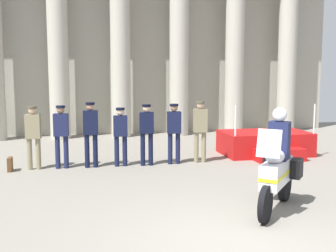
{
  "coord_description": "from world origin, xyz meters",
  "views": [
    {
      "loc": [
        -2.25,
        -5.53,
        2.47
      ],
      "look_at": [
        -0.46,
        3.43,
        1.35
      ],
      "focal_mm": 43.95,
      "sensor_mm": 36.0,
      "label": 1
    }
  ],
  "objects_px": {
    "officer_in_row_4": "(147,130)",
    "officer_in_row_5": "(174,129)",
    "officer_in_row_1": "(61,131)",
    "officer_in_row_2": "(91,129)",
    "briefcase_on_ground": "(10,164)",
    "officer_in_row_6": "(200,127)",
    "reviewing_stand": "(266,144)",
    "officer_in_row_0": "(33,132)",
    "officer_in_row_3": "(121,132)",
    "motorcycle_with_rider": "(278,168)"
  },
  "relations": [
    {
      "from": "officer_in_row_4",
      "to": "officer_in_row_5",
      "type": "distance_m",
      "value": 0.78
    },
    {
      "from": "officer_in_row_1",
      "to": "officer_in_row_2",
      "type": "relative_size",
      "value": 0.96
    },
    {
      "from": "briefcase_on_ground",
      "to": "officer_in_row_6",
      "type": "bearing_deg",
      "value": 1.0
    },
    {
      "from": "officer_in_row_1",
      "to": "officer_in_row_5",
      "type": "bearing_deg",
      "value": -175.1
    },
    {
      "from": "reviewing_stand",
      "to": "briefcase_on_ground",
      "type": "xyz_separation_m",
      "value": [
        -7.46,
        -0.79,
        -0.17
      ]
    },
    {
      "from": "officer_in_row_2",
      "to": "briefcase_on_ground",
      "type": "bearing_deg",
      "value": 6.61
    },
    {
      "from": "officer_in_row_4",
      "to": "reviewing_stand",
      "type": "bearing_deg",
      "value": -162.82
    },
    {
      "from": "officer_in_row_0",
      "to": "officer_in_row_1",
      "type": "distance_m",
      "value": 0.71
    },
    {
      "from": "officer_in_row_4",
      "to": "officer_in_row_3",
      "type": "bearing_deg",
      "value": 1.26
    },
    {
      "from": "reviewing_stand",
      "to": "briefcase_on_ground",
      "type": "height_order",
      "value": "reviewing_stand"
    },
    {
      "from": "briefcase_on_ground",
      "to": "reviewing_stand",
      "type": "bearing_deg",
      "value": 6.04
    },
    {
      "from": "officer_in_row_0",
      "to": "officer_in_row_2",
      "type": "bearing_deg",
      "value": -176.48
    },
    {
      "from": "officer_in_row_2",
      "to": "motorcycle_with_rider",
      "type": "bearing_deg",
      "value": 133.43
    },
    {
      "from": "officer_in_row_4",
      "to": "briefcase_on_ground",
      "type": "relative_size",
      "value": 4.7
    },
    {
      "from": "officer_in_row_2",
      "to": "officer_in_row_0",
      "type": "bearing_deg",
      "value": 3.52
    },
    {
      "from": "officer_in_row_5",
      "to": "motorcycle_with_rider",
      "type": "distance_m",
      "value": 4.39
    },
    {
      "from": "motorcycle_with_rider",
      "to": "officer_in_row_1",
      "type": "bearing_deg",
      "value": -96.83
    },
    {
      "from": "officer_in_row_0",
      "to": "motorcycle_with_rider",
      "type": "bearing_deg",
      "value": 143.62
    },
    {
      "from": "officer_in_row_0",
      "to": "briefcase_on_ground",
      "type": "xyz_separation_m",
      "value": [
        -0.6,
        -0.09,
        -0.81
      ]
    },
    {
      "from": "officer_in_row_0",
      "to": "briefcase_on_ground",
      "type": "distance_m",
      "value": 1.01
    },
    {
      "from": "reviewing_stand",
      "to": "officer_in_row_4",
      "type": "bearing_deg",
      "value": -168.34
    },
    {
      "from": "reviewing_stand",
      "to": "officer_in_row_1",
      "type": "bearing_deg",
      "value": -173.41
    },
    {
      "from": "officer_in_row_6",
      "to": "officer_in_row_5",
      "type": "bearing_deg",
      "value": 8.86
    },
    {
      "from": "reviewing_stand",
      "to": "briefcase_on_ground",
      "type": "relative_size",
      "value": 7.41
    },
    {
      "from": "reviewing_stand",
      "to": "officer_in_row_5",
      "type": "relative_size",
      "value": 1.58
    },
    {
      "from": "officer_in_row_2",
      "to": "briefcase_on_ground",
      "type": "xyz_separation_m",
      "value": [
        -2.08,
        -0.04,
        -0.86
      ]
    },
    {
      "from": "officer_in_row_4",
      "to": "briefcase_on_ground",
      "type": "distance_m",
      "value": 3.68
    },
    {
      "from": "officer_in_row_5",
      "to": "officer_in_row_6",
      "type": "distance_m",
      "value": 0.77
    },
    {
      "from": "officer_in_row_3",
      "to": "briefcase_on_ground",
      "type": "bearing_deg",
      "value": 6.37
    },
    {
      "from": "officer_in_row_4",
      "to": "briefcase_on_ground",
      "type": "bearing_deg",
      "value": 5.36
    },
    {
      "from": "officer_in_row_3",
      "to": "briefcase_on_ground",
      "type": "relative_size",
      "value": 4.46
    },
    {
      "from": "officer_in_row_4",
      "to": "officer_in_row_6",
      "type": "bearing_deg",
      "value": -170.79
    },
    {
      "from": "officer_in_row_0",
      "to": "officer_in_row_2",
      "type": "height_order",
      "value": "officer_in_row_2"
    },
    {
      "from": "motorcycle_with_rider",
      "to": "officer_in_row_0",
      "type": "bearing_deg",
      "value": -92.3
    },
    {
      "from": "officer_in_row_1",
      "to": "officer_in_row_3",
      "type": "distance_m",
      "value": 1.57
    },
    {
      "from": "officer_in_row_1",
      "to": "officer_in_row_6",
      "type": "relative_size",
      "value": 0.96
    },
    {
      "from": "reviewing_stand",
      "to": "officer_in_row_5",
      "type": "xyz_separation_m",
      "value": [
        -3.1,
        -0.74,
        0.65
      ]
    },
    {
      "from": "officer_in_row_3",
      "to": "officer_in_row_5",
      "type": "relative_size",
      "value": 0.95
    },
    {
      "from": "officer_in_row_6",
      "to": "briefcase_on_ground",
      "type": "bearing_deg",
      "value": 6.52
    },
    {
      "from": "officer_in_row_6",
      "to": "officer_in_row_1",
      "type": "bearing_deg",
      "value": 5.7
    },
    {
      "from": "officer_in_row_6",
      "to": "motorcycle_with_rider",
      "type": "distance_m",
      "value": 4.32
    },
    {
      "from": "officer_in_row_2",
      "to": "motorcycle_with_rider",
      "type": "height_order",
      "value": "motorcycle_with_rider"
    },
    {
      "from": "officer_in_row_5",
      "to": "officer_in_row_6",
      "type": "height_order",
      "value": "officer_in_row_6"
    },
    {
      "from": "officer_in_row_5",
      "to": "briefcase_on_ground",
      "type": "relative_size",
      "value": 4.69
    },
    {
      "from": "briefcase_on_ground",
      "to": "officer_in_row_2",
      "type": "bearing_deg",
      "value": 1.08
    },
    {
      "from": "officer_in_row_1",
      "to": "officer_in_row_5",
      "type": "height_order",
      "value": "officer_in_row_5"
    },
    {
      "from": "officer_in_row_4",
      "to": "officer_in_row_5",
      "type": "xyz_separation_m",
      "value": [
        0.78,
        0.06,
        -0.0
      ]
    },
    {
      "from": "reviewing_stand",
      "to": "officer_in_row_5",
      "type": "bearing_deg",
      "value": -166.48
    },
    {
      "from": "officer_in_row_3",
      "to": "motorcycle_with_rider",
      "type": "xyz_separation_m",
      "value": [
        2.52,
        -4.26,
        -0.15
      ]
    },
    {
      "from": "officer_in_row_1",
      "to": "officer_in_row_4",
      "type": "height_order",
      "value": "officer_in_row_4"
    }
  ]
}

